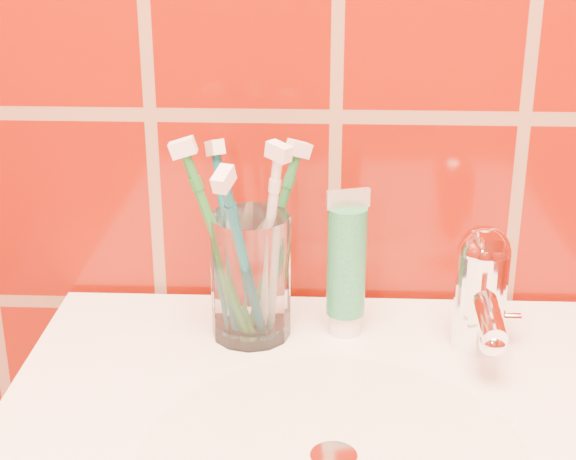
{
  "coord_description": "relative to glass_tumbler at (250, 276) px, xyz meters",
  "views": [
    {
      "loc": [
        -0.01,
        0.36,
        1.26
      ],
      "look_at": [
        -0.04,
        1.08,
        0.97
      ],
      "focal_mm": 55.0,
      "sensor_mm": 36.0,
      "label": 1
    }
  ],
  "objects": [
    {
      "name": "glass_tumbler",
      "position": [
        0.0,
        0.0,
        0.0
      ],
      "size": [
        0.1,
        0.1,
        0.12
      ],
      "primitive_type": "cylinder",
      "rotation": [
        0.0,
        0.0,
        -0.39
      ],
      "color": "white",
      "rests_on": "pedestal_sink"
    },
    {
      "name": "toothbrush_3",
      "position": [
        -0.03,
        -0.01,
        0.04
      ],
      "size": [
        0.09,
        0.08,
        0.2
      ],
      "primitive_type": null,
      "rotation": [
        0.3,
        0.0,
        -1.53
      ],
      "color": "#1E742C",
      "rests_on": "glass_tumbler"
    },
    {
      "name": "toothbrush_1",
      "position": [
        -0.0,
        -0.04,
        0.03
      ],
      "size": [
        0.1,
        0.16,
        0.21
      ],
      "primitive_type": null,
      "rotation": [
        0.38,
        0.0,
        -0.35
      ],
      "color": "#0B5562",
      "rests_on": "glass_tumbler"
    },
    {
      "name": "toothbrush_0",
      "position": [
        -0.02,
        0.02,
        0.03
      ],
      "size": [
        0.11,
        0.14,
        0.2
      ],
      "primitive_type": null,
      "rotation": [
        0.34,
        0.0,
        -2.66
      ],
      "color": "#0C606A",
      "rests_on": "glass_tumbler"
    },
    {
      "name": "toothbrush_4",
      "position": [
        0.02,
        0.03,
        0.03
      ],
      "size": [
        0.14,
        0.13,
        0.2
      ],
      "primitive_type": null,
      "rotation": [
        0.35,
        0.0,
        2.2
      ],
      "color": "#1F753A",
      "rests_on": "glass_tumbler"
    },
    {
      "name": "toothbrush_2",
      "position": [
        0.02,
        -0.0,
        0.03
      ],
      "size": [
        0.08,
        0.08,
        0.2
      ],
      "primitive_type": null,
      "rotation": [
        0.15,
        0.0,
        0.89
      ],
      "color": "silver",
      "rests_on": "glass_tumbler"
    },
    {
      "name": "toothpaste_tube",
      "position": [
        0.09,
        0.01,
        0.01
      ],
      "size": [
        0.04,
        0.04,
        0.15
      ],
      "rotation": [
        0.0,
        0.0,
        0.29
      ],
      "color": "white",
      "rests_on": "pedestal_sink"
    },
    {
      "name": "faucet",
      "position": [
        0.21,
        -0.02,
        0.0
      ],
      "size": [
        0.05,
        0.11,
        0.12
      ],
      "color": "white",
      "rests_on": "pedestal_sink"
    }
  ]
}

